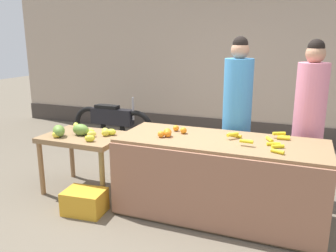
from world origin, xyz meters
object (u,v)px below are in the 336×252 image
at_px(produce_crate, 85,202).
at_px(produce_sack, 165,154).
at_px(vendor_woman_blue_shirt, 237,117).
at_px(vendor_woman_pink_shirt, 308,123).
at_px(parked_motorcycle, 112,122).

distance_m(produce_crate, produce_sack, 1.43).
bearing_deg(produce_crate, vendor_woman_blue_shirt, 39.84).
height_order(produce_crate, produce_sack, produce_sack).
distance_m(vendor_woman_pink_shirt, parked_motorcycle, 3.50).
height_order(vendor_woman_pink_shirt, produce_crate, vendor_woman_pink_shirt).
height_order(vendor_woman_pink_shirt, produce_sack, vendor_woman_pink_shirt).
distance_m(vendor_woman_pink_shirt, produce_crate, 2.65).
bearing_deg(produce_sack, produce_crate, -106.58).
bearing_deg(vendor_woman_pink_shirt, vendor_woman_blue_shirt, -177.43).
bearing_deg(parked_motorcycle, produce_sack, -35.56).
relative_size(vendor_woman_blue_shirt, produce_sack, 3.23).
distance_m(vendor_woman_pink_shirt, produce_sack, 1.93).
bearing_deg(vendor_woman_pink_shirt, produce_crate, -151.30).
height_order(vendor_woman_blue_shirt, produce_crate, vendor_woman_blue_shirt).
distance_m(parked_motorcycle, produce_crate, 2.62).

